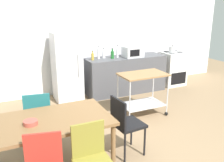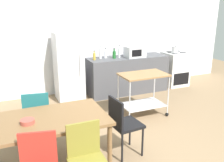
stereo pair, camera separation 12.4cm
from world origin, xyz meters
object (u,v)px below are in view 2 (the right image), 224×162
(bottle_sparkling_water, at_px, (100,53))
(bottle_sesame_oil, at_px, (106,54))
(stove_oven, at_px, (175,69))
(bottle_vinegar, at_px, (94,56))
(refrigerator, at_px, (69,67))
(bottle_wine, at_px, (114,54))
(kitchen_cart, at_px, (143,88))
(bottle_soy_sauce, at_px, (119,53))
(kettle, at_px, (175,50))
(chair_olive, at_px, (87,158))
(fruit_bowl, at_px, (27,122))
(microwave, at_px, (135,52))
(chair_teal, at_px, (37,114))
(dining_table, at_px, (48,124))
(chair_black, at_px, (123,122))

(bottle_sparkling_water, height_order, bottle_sesame_oil, bottle_sparkling_water)
(stove_oven, relative_size, bottle_vinegar, 4.23)
(stove_oven, distance_m, refrigerator, 2.92)
(stove_oven, relative_size, bottle_wine, 3.81)
(kitchen_cart, relative_size, bottle_soy_sauce, 3.06)
(kettle, bearing_deg, chair_olive, -138.39)
(fruit_bowl, bearing_deg, kitchen_cart, 25.98)
(stove_oven, height_order, bottle_soy_sauce, bottle_soy_sauce)
(chair_olive, relative_size, microwave, 1.93)
(chair_olive, xyz_separation_m, bottle_vinegar, (1.17, 3.06, 0.47))
(bottle_vinegar, height_order, microwave, microwave)
(chair_teal, height_order, kettle, kettle)
(bottle_soy_sauce, relative_size, fruit_bowl, 1.74)
(bottle_soy_sauce, xyz_separation_m, microwave, (0.37, -0.10, 0.01))
(chair_teal, height_order, bottle_vinegar, bottle_vinegar)
(chair_teal, distance_m, kettle, 4.09)
(kettle, bearing_deg, dining_table, -147.68)
(stove_oven, xyz_separation_m, bottle_soy_sauce, (-1.67, -0.01, 0.57))
(chair_teal, height_order, kitchen_cart, chair_teal)
(kitchen_cart, distance_m, bottle_vinegar, 1.50)
(dining_table, xyz_separation_m, chair_olive, (0.30, -0.67, -0.15))
(chair_black, distance_m, bottle_sesame_oil, 2.70)
(chair_teal, xyz_separation_m, bottle_soy_sauce, (2.17, 1.70, 0.50))
(chair_olive, distance_m, refrigerator, 3.24)
(bottle_sparkling_water, bearing_deg, chair_olive, -113.31)
(microwave, bearing_deg, refrigerator, 173.16)
(kitchen_cart, height_order, bottle_sesame_oil, bottle_sesame_oil)
(refrigerator, bearing_deg, dining_table, -109.63)
(microwave, xyz_separation_m, kettle, (1.19, 0.01, -0.03))
(stove_oven, bearing_deg, fruit_bowl, -148.48)
(bottle_wine, height_order, bottle_soy_sauce, bottle_soy_sauce)
(dining_table, distance_m, bottle_soy_sauce, 3.23)
(refrigerator, xyz_separation_m, fruit_bowl, (-1.13, -2.55, 0.00))
(kitchen_cart, bearing_deg, bottle_wine, 91.43)
(bottle_vinegar, relative_size, bottle_sesame_oil, 0.90)
(kitchen_cart, distance_m, bottle_sparkling_water, 1.54)
(bottle_sesame_oil, height_order, fruit_bowl, bottle_sesame_oil)
(chair_olive, distance_m, fruit_bowl, 0.86)
(chair_black, xyz_separation_m, stove_oven, (2.76, 2.48, -0.07))
(dining_table, xyz_separation_m, chair_black, (1.03, -0.05, -0.15))
(chair_teal, xyz_separation_m, bottle_wine, (2.02, 1.66, 0.48))
(bottle_wine, bearing_deg, dining_table, -129.67)
(stove_oven, bearing_deg, microwave, -175.20)
(bottle_wine, distance_m, bottle_soy_sauce, 0.16)
(chair_olive, bearing_deg, chair_black, 40.57)
(chair_teal, distance_m, microwave, 3.04)
(chair_olive, xyz_separation_m, fruit_bowl, (-0.54, 0.62, 0.26))
(chair_teal, relative_size, stove_oven, 0.97)
(bottle_sparkling_water, xyz_separation_m, bottle_wine, (0.31, -0.10, -0.04))
(bottle_soy_sauce, relative_size, microwave, 0.65)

